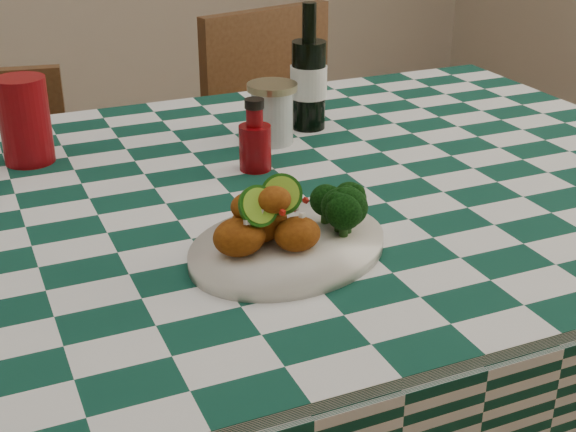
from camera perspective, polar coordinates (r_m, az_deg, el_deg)
name	(u,v)px	position (r m, az deg, el deg)	size (l,w,h in m)	color
dining_table	(237,397)	(1.45, -3.68, -12.74)	(1.66, 1.06, 0.79)	#0E3D2E
plate	(288,248)	(1.06, 0.00, -2.26)	(0.29, 0.22, 0.02)	silver
fried_chicken_pile	(271,216)	(1.03, -1.22, -0.02)	(0.13, 0.09, 0.08)	#8C430D
broccoli_side	(341,207)	(1.09, 3.82, 0.66)	(0.08, 0.08, 0.06)	black
red_tumbler	(25,120)	(1.42, -18.20, 6.47)	(0.08, 0.08, 0.15)	maroon
ketchup_bottle	(255,135)	(1.32, -2.37, 5.80)	(0.05, 0.05, 0.12)	#6E0509
mason_jar	(272,113)	(1.45, -1.12, 7.31)	(0.09, 0.09, 0.11)	#B2BCBA
beer_bottle	(309,67)	(1.51, 1.49, 10.55)	(0.07, 0.07, 0.24)	black
wooden_chair_right	(308,184)	(2.17, 1.42, 2.26)	(0.40, 0.42, 0.89)	#472814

